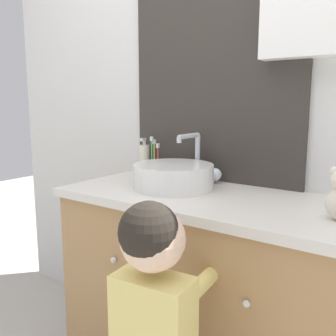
# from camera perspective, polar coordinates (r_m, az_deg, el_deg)

# --- Properties ---
(wall_back) EXTENTS (3.20, 0.18, 2.50)m
(wall_back) POSITION_cam_1_polar(r_m,az_deg,el_deg) (1.74, 12.09, 10.45)
(wall_back) COLOR silver
(wall_back) RESTS_ON ground_plane
(vanity_counter) EXTENTS (1.25, 0.57, 0.89)m
(vanity_counter) POSITION_cam_1_polar(r_m,az_deg,el_deg) (1.67, 6.29, -19.08)
(vanity_counter) COLOR #A37A4C
(vanity_counter) RESTS_ON ground_plane
(sink_basin) EXTENTS (0.35, 0.40, 0.23)m
(sink_basin) POSITION_cam_1_polar(r_m,az_deg,el_deg) (1.61, 1.00, -1.13)
(sink_basin) COLOR white
(sink_basin) RESTS_ON vanity_counter
(toothbrush_holder) EXTENTS (0.08, 0.08, 0.20)m
(toothbrush_holder) POSITION_cam_1_polar(r_m,az_deg,el_deg) (1.88, -2.10, 0.05)
(toothbrush_holder) COLOR beige
(toothbrush_holder) RESTS_ON vanity_counter
(soap_dispenser) EXTENTS (0.05, 0.05, 0.19)m
(soap_dispenser) POSITION_cam_1_polar(r_m,az_deg,el_deg) (1.96, -3.60, 1.42)
(soap_dispenser) COLOR beige
(soap_dispenser) RESTS_ON vanity_counter
(child_figure) EXTENTS (0.24, 0.49, 0.99)m
(child_figure) POSITION_cam_1_polar(r_m,az_deg,el_deg) (1.19, -2.09, -23.74)
(child_figure) COLOR slate
(child_figure) RESTS_ON ground_plane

